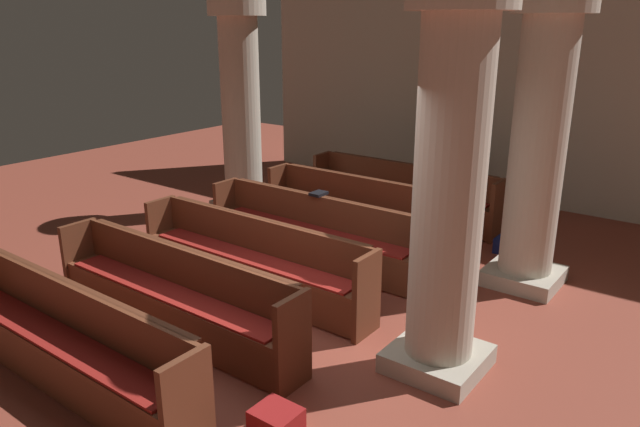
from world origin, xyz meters
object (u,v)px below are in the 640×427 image
at_px(lectern, 449,177).
at_px(pew_row_3, 252,256).
at_px(pew_row_5, 65,339).
at_px(kneeler_box_red, 276,423).
at_px(pillar_far_side, 241,103).
at_px(pew_row_2, 314,229).
at_px(pew_row_0, 402,191).
at_px(pew_row_4, 172,291).
at_px(hymn_book, 319,194).
at_px(pew_row_1, 362,208).
at_px(pillar_aisle_rear, 450,180).
at_px(kneeler_box_navy, 509,246).
at_px(pillar_aisle_side, 539,138).

bearing_deg(lectern, pew_row_3, -92.18).
xyz_separation_m(pew_row_3, pew_row_5, (0.00, -2.26, 0.00)).
xyz_separation_m(pew_row_3, kneeler_box_red, (1.82, -1.70, -0.35)).
bearing_deg(pillar_far_side, pew_row_2, -26.19).
height_order(pew_row_0, pew_row_4, same).
bearing_deg(lectern, hymn_book, -94.16).
height_order(pew_row_1, pew_row_2, same).
height_order(pillar_far_side, pillar_aisle_rear, same).
distance_m(pew_row_3, kneeler_box_navy, 3.54).
distance_m(pew_row_4, kneeler_box_red, 1.94).
relative_size(pew_row_5, kneeler_box_navy, 9.07).
bearing_deg(pillar_aisle_side, pillar_aisle_rear, -90.00).
relative_size(pillar_aisle_side, hymn_book, 15.54).
bearing_deg(pew_row_5, pillar_aisle_rear, 42.32).
height_order(lectern, kneeler_box_navy, lectern).
xyz_separation_m(pew_row_5, pillar_far_side, (-2.31, 4.53, 1.28)).
xyz_separation_m(pew_row_5, kneeler_box_navy, (1.88, 5.24, -0.36)).
bearing_deg(pew_row_5, pew_row_0, 90.00).
relative_size(pillar_aisle_rear, kneeler_box_navy, 9.71).
xyz_separation_m(pew_row_1, kneeler_box_navy, (1.88, 0.72, -0.36)).
bearing_deg(pew_row_3, hymn_book, 92.83).
bearing_deg(pew_row_2, pillar_aisle_side, 23.56).
relative_size(pew_row_0, hymn_book, 14.51).
distance_m(pillar_aisle_side, hymn_book, 2.71).
bearing_deg(hymn_book, pew_row_1, 86.01).
distance_m(hymn_book, kneeler_box_red, 3.64).
height_order(pew_row_1, pew_row_5, same).
height_order(pillar_aisle_rear, lectern, pillar_aisle_rear).
height_order(pew_row_5, kneeler_box_red, pew_row_5).
bearing_deg(pillar_aisle_rear, pillar_far_side, 152.96).
bearing_deg(pew_row_0, pew_row_3, -90.00).
xyz_separation_m(pew_row_2, pillar_far_side, (-2.31, 1.14, 1.28)).
bearing_deg(lectern, pillar_aisle_side, -49.21).
xyz_separation_m(pew_row_4, hymn_book, (-0.07, 2.46, 0.42)).
relative_size(pillar_aisle_side, pillar_far_side, 1.00).
bearing_deg(kneeler_box_navy, pew_row_5, -109.71).
xyz_separation_m(pew_row_0, pillar_aisle_side, (2.36, -1.24, 1.28)).
height_order(pew_row_3, lectern, lectern).
height_order(pew_row_3, pillar_far_side, pillar_far_side).
distance_m(pew_row_1, kneeler_box_red, 4.37).
bearing_deg(kneeler_box_red, pew_row_1, 114.68).
xyz_separation_m(pillar_aisle_side, kneeler_box_navy, (-0.48, 0.82, -1.64)).
distance_m(pew_row_3, kneeler_box_red, 2.51).
distance_m(pew_row_2, pillar_aisle_side, 2.88).
bearing_deg(kneeler_box_navy, hymn_book, -139.59).
xyz_separation_m(pew_row_1, pillar_aisle_rear, (2.36, -2.38, 1.28)).
relative_size(pew_row_0, pew_row_4, 1.00).
bearing_deg(pew_row_4, pew_row_1, 90.00).
xyz_separation_m(pew_row_0, hymn_book, (-0.07, -2.07, 0.42)).
xyz_separation_m(pew_row_1, lectern, (0.18, 2.42, -0.01)).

